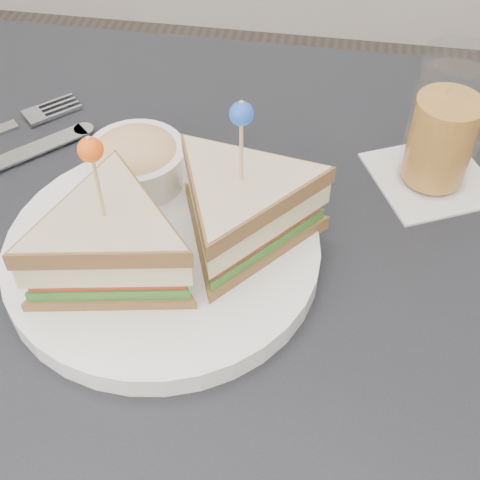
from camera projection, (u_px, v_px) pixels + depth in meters
name	position (u px, v px, depth m)	size (l,w,h in m)	color
table	(228.00, 339.00, 0.62)	(0.80, 0.80, 0.75)	black
plate_meal	(169.00, 225.00, 0.56)	(0.35, 0.35, 0.16)	white
drink_set	(444.00, 129.00, 0.62)	(0.15, 0.15, 0.14)	white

